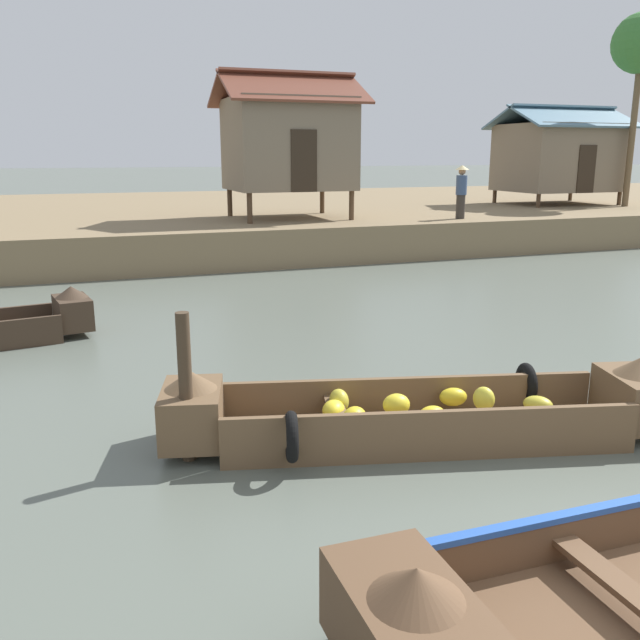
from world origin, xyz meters
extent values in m
plane|color=#596056|center=(0.00, 10.00, 0.00)|extent=(300.00, 300.00, 0.00)
cube|color=#7F6B4C|center=(0.00, 25.15, 0.55)|extent=(160.00, 20.00, 1.09)
cube|color=brown|center=(-0.21, 3.77, 0.06)|extent=(4.53, 2.23, 0.12)
cube|color=brown|center=(-0.07, 4.29, 0.33)|extent=(4.26, 1.19, 0.43)
cube|color=brown|center=(-0.34, 3.25, 0.33)|extent=(4.26, 1.19, 0.43)
cube|color=brown|center=(2.21, 3.13, 0.40)|extent=(0.85, 1.11, 0.56)
cone|color=brown|center=(2.21, 3.13, 0.78)|extent=(0.68, 0.68, 0.20)
cube|color=brown|center=(-2.63, 4.40, 0.40)|extent=(0.85, 1.11, 0.56)
cone|color=brown|center=(-2.63, 4.40, 0.78)|extent=(0.68, 0.68, 0.20)
cube|color=brown|center=(-1.11, 4.01, 0.35)|extent=(0.46, 1.05, 0.05)
torus|color=black|center=(1.38, 4.03, 0.38)|extent=(0.25, 0.53, 0.52)
torus|color=black|center=(-1.80, 3.51, 0.38)|extent=(0.25, 0.53, 0.52)
ellipsoid|color=gold|center=(-0.98, 4.28, 0.37)|extent=(0.22, 0.29, 0.27)
ellipsoid|color=yellow|center=(-1.13, 4.07, 0.36)|extent=(0.38, 0.40, 0.22)
ellipsoid|color=yellow|center=(-1.03, 3.72, 0.38)|extent=(0.40, 0.40, 0.26)
ellipsoid|color=yellow|center=(-1.21, 3.73, 0.33)|extent=(0.28, 0.29, 0.20)
ellipsoid|color=yellow|center=(0.49, 3.61, 0.45)|extent=(0.30, 0.32, 0.28)
ellipsoid|color=yellow|center=(-0.50, 3.80, 0.44)|extent=(0.33, 0.28, 0.24)
ellipsoid|color=yellow|center=(-0.25, 3.45, 0.41)|extent=(0.34, 0.26, 0.21)
ellipsoid|color=yellow|center=(0.33, 3.98, 0.36)|extent=(0.37, 0.29, 0.21)
ellipsoid|color=gold|center=(1.13, 3.48, 0.34)|extent=(0.40, 0.41, 0.20)
cone|color=brown|center=(-2.03, 0.48, 0.78)|extent=(0.57, 0.57, 0.20)
cube|color=brown|center=(-0.42, 0.46, 0.30)|extent=(0.22, 1.42, 0.05)
cube|color=#3D2D21|center=(-3.79, 9.92, 0.39)|extent=(0.70, 1.04, 0.54)
cone|color=#3D2D21|center=(-3.79, 9.92, 0.76)|extent=(0.64, 0.64, 0.20)
cylinder|color=#4C3826|center=(1.28, 17.13, 1.54)|extent=(0.16, 0.16, 0.90)
cylinder|color=#4C3826|center=(4.54, 17.13, 1.54)|extent=(0.16, 0.16, 0.90)
cylinder|color=#4C3826|center=(1.28, 19.76, 1.54)|extent=(0.16, 0.16, 0.90)
cylinder|color=#4C3826|center=(4.54, 19.76, 1.54)|extent=(0.16, 0.16, 0.90)
cube|color=#7A6B56|center=(2.91, 18.44, 3.38)|extent=(3.65, 3.04, 2.77)
cube|color=#2D2319|center=(2.91, 16.91, 2.89)|extent=(0.80, 0.04, 1.80)
cube|color=brown|center=(2.91, 17.68, 5.05)|extent=(4.35, 2.00, 1.05)
cube|color=brown|center=(2.91, 19.20, 5.05)|extent=(4.35, 2.00, 1.05)
cylinder|color=#4C3826|center=(13.09, 19.13, 1.36)|extent=(0.16, 0.16, 0.53)
cylinder|color=#4C3826|center=(16.99, 19.13, 1.36)|extent=(0.16, 0.16, 0.53)
cylinder|color=#4C3826|center=(13.09, 22.01, 1.36)|extent=(0.16, 0.16, 0.53)
cylinder|color=#4C3826|center=(16.99, 22.01, 1.36)|extent=(0.16, 0.16, 0.53)
cube|color=#7A6B56|center=(15.04, 20.57, 2.93)|extent=(4.30, 3.27, 2.62)
cube|color=#2D2319|center=(15.04, 18.91, 2.52)|extent=(0.80, 0.04, 1.80)
cube|color=slate|center=(15.04, 19.75, 4.51)|extent=(5.00, 2.13, 0.93)
cube|color=slate|center=(15.04, 21.39, 4.51)|extent=(5.00, 2.13, 0.93)
cylinder|color=brown|center=(16.78, 18.59, 3.89)|extent=(0.24, 0.24, 5.60)
cylinder|color=#332D28|center=(7.93, 16.31, 1.47)|extent=(0.28, 0.28, 0.75)
cylinder|color=#384C70|center=(7.93, 16.31, 2.14)|extent=(0.34, 0.34, 0.60)
sphere|color=#9E7556|center=(7.93, 16.31, 2.56)|extent=(0.22, 0.22, 0.22)
cone|color=tan|center=(7.93, 16.31, 2.68)|extent=(0.44, 0.44, 0.14)
cylinder|color=#423323|center=(-2.72, 4.15, 0.79)|extent=(0.14, 0.14, 1.58)
camera|label=1|loc=(-3.67, -2.44, 3.11)|focal=37.90mm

